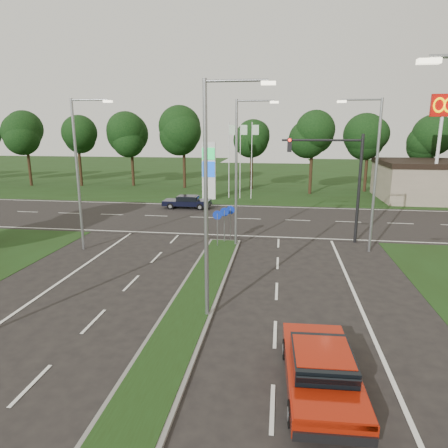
# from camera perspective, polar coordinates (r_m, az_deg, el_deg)

# --- Properties ---
(ground) EXTENTS (160.00, 160.00, 0.00)m
(ground) POSITION_cam_1_polar(r_m,az_deg,el_deg) (11.61, -12.77, -25.82)
(ground) COLOR black
(ground) RESTS_ON ground
(verge_far) EXTENTS (160.00, 50.00, 0.02)m
(verge_far) POSITION_cam_1_polar(r_m,az_deg,el_deg) (63.84, 4.96, 6.81)
(verge_far) COLOR black
(verge_far) RESTS_ON ground
(cross_road) EXTENTS (160.00, 12.00, 0.02)m
(cross_road) POSITION_cam_1_polar(r_m,az_deg,el_deg) (33.33, 1.87, 0.78)
(cross_road) COLOR black
(cross_road) RESTS_ON ground
(median_kerb) EXTENTS (2.00, 26.00, 0.12)m
(median_kerb) POSITION_cam_1_polar(r_m,az_deg,el_deg) (14.72, -7.09, -16.10)
(median_kerb) COLOR slate
(median_kerb) RESTS_ON ground
(streetlight_median_near) EXTENTS (2.53, 0.22, 9.00)m
(streetlight_median_near) POSITION_cam_1_polar(r_m,az_deg,el_deg) (14.72, -1.84, 4.78)
(streetlight_median_near) COLOR gray
(streetlight_median_near) RESTS_ON ground
(streetlight_median_far) EXTENTS (2.53, 0.22, 9.00)m
(streetlight_median_far) POSITION_cam_1_polar(r_m,az_deg,el_deg) (24.56, 2.23, 8.25)
(streetlight_median_far) COLOR gray
(streetlight_median_far) RESTS_ON ground
(streetlight_left_far) EXTENTS (2.53, 0.22, 9.00)m
(streetlight_left_far) POSITION_cam_1_polar(r_m,az_deg,el_deg) (25.36, -19.87, 7.63)
(streetlight_left_far) COLOR gray
(streetlight_left_far) RESTS_ON ground
(streetlight_right_far) EXTENTS (2.53, 0.22, 9.00)m
(streetlight_right_far) POSITION_cam_1_polar(r_m,az_deg,el_deg) (24.99, 20.47, 7.51)
(streetlight_right_far) COLOR gray
(streetlight_right_far) RESTS_ON ground
(traffic_signal) EXTENTS (5.10, 0.42, 7.00)m
(traffic_signal) POSITION_cam_1_polar(r_m,az_deg,el_deg) (26.71, 16.11, 7.24)
(traffic_signal) COLOR black
(traffic_signal) RESTS_ON ground
(median_signs) EXTENTS (1.16, 1.76, 2.38)m
(median_signs) POSITION_cam_1_polar(r_m,az_deg,el_deg) (25.59, 0.03, 0.84)
(median_signs) COLOR gray
(median_signs) RESTS_ON ground
(gas_pylon) EXTENTS (5.80, 1.26, 8.00)m
(gas_pylon) POSITION_cam_1_polar(r_m,az_deg,el_deg) (42.22, -1.89, 7.85)
(gas_pylon) COLOR silver
(gas_pylon) RESTS_ON ground
(mcdonalds_sign) EXTENTS (2.20, 0.47, 10.40)m
(mcdonalds_sign) POSITION_cam_1_polar(r_m,az_deg,el_deg) (42.83, 28.66, 12.76)
(mcdonalds_sign) COLOR silver
(mcdonalds_sign) RESTS_ON ground
(treeline_far) EXTENTS (6.00, 6.00, 9.90)m
(treeline_far) POSITION_cam_1_polar(r_m,az_deg,el_deg) (48.39, 4.19, 12.84)
(treeline_far) COLOR black
(treeline_far) RESTS_ON ground
(red_sedan) EXTENTS (2.14, 4.81, 1.30)m
(red_sedan) POSITION_cam_1_polar(r_m,az_deg,el_deg) (12.29, 13.71, -19.43)
(red_sedan) COLOR #9C1908
(red_sedan) RESTS_ON ground
(navy_sedan) EXTENTS (4.38, 1.85, 1.20)m
(navy_sedan) POSITION_cam_1_polar(r_m,az_deg,el_deg) (37.69, -5.28, 3.21)
(navy_sedan) COLOR black
(navy_sedan) RESTS_ON ground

